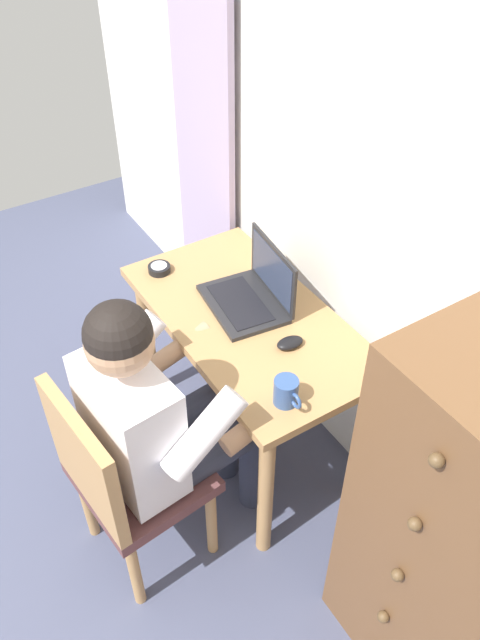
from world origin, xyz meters
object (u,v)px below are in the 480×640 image
at_px(person_seated, 164,415).
at_px(desk_clock, 159,269).
at_px(computer_mouse, 290,343).
at_px(dresser, 462,531).
at_px(coffee_mug, 286,392).
at_px(chair, 122,476).
at_px(desk, 248,340).
at_px(laptop, 253,292).

height_order(person_seated, desk_clock, person_seated).
bearing_deg(computer_mouse, desk_clock, -157.77).
bearing_deg(computer_mouse, person_seated, -84.65).
xyz_separation_m(dresser, desk_clock, (-1.44, -0.22, 0.10)).
bearing_deg(person_seated, coffee_mug, 58.85).
bearing_deg(chair, dresser, 42.14).
relative_size(desk, computer_mouse, 10.54).
relative_size(person_seated, computer_mouse, 11.80).
bearing_deg(laptop, dresser, 0.59).
bearing_deg(laptop, computer_mouse, -4.06).
bearing_deg(desk, computer_mouse, 9.20).
distance_m(laptop, computer_mouse, 0.27).
xyz_separation_m(desk, computer_mouse, (0.21, 0.03, 0.14)).
height_order(dresser, chair, dresser).
bearing_deg(dresser, laptop, -179.41).
relative_size(dresser, chair, 1.47).
bearing_deg(dresser, chair, -137.86).
height_order(dresser, computer_mouse, dresser).
bearing_deg(coffee_mug, chair, -109.81).
bearing_deg(person_seated, chair, -84.51).
distance_m(person_seated, coffee_mug, 0.41).
bearing_deg(computer_mouse, chair, -83.19).
relative_size(person_seated, laptop, 3.21).
xyz_separation_m(chair, computer_mouse, (-0.02, 0.68, 0.25)).
bearing_deg(desk, person_seated, -65.15).
relative_size(chair, person_seated, 0.73).
bearing_deg(laptop, desk_clock, -149.82).
bearing_deg(person_seated, dresser, 33.41).
bearing_deg(chair, computer_mouse, 91.48).
distance_m(computer_mouse, coffee_mug, 0.26).
xyz_separation_m(dresser, laptop, (-1.07, -0.01, 0.14)).
bearing_deg(person_seated, laptop, 117.57).
bearing_deg(desk, chair, -70.19).
bearing_deg(chair, desk_clock, 143.25).
height_order(person_seated, coffee_mug, person_seated).
relative_size(desk, desk_clock, 11.71).
bearing_deg(desk_clock, chair, -36.75).
relative_size(desk, coffee_mug, 8.79).
relative_size(laptop, desk_clock, 4.09).
xyz_separation_m(desk, dresser, (1.02, 0.07, 0.04)).
xyz_separation_m(computer_mouse, coffee_mug, (0.20, -0.16, 0.03)).
bearing_deg(desk_clock, laptop, 30.18).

